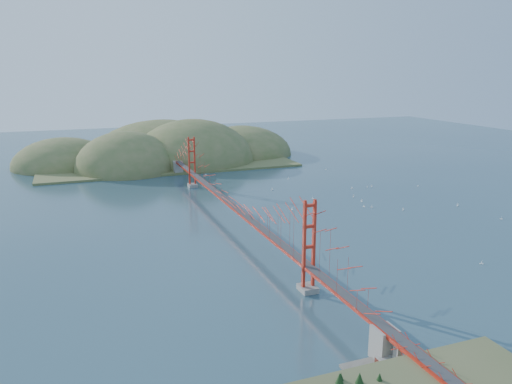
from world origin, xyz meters
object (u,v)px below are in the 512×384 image
object	(u,v)px
sailboat_0	(292,209)
sailboat_1	(364,206)
bridge	(232,185)
fort	(399,363)
sailboat_2	(372,207)

from	to	relation	value
sailboat_0	sailboat_1	xyz separation A→B (m)	(14.33, -3.11, 0.00)
bridge	fort	size ratio (longest dim) A/B	25.51
fort	sailboat_2	world-z (taller)	fort
fort	sailboat_2	size ratio (longest dim) A/B	5.49
bridge	sailboat_2	size ratio (longest dim) A/B	139.97
sailboat_1	sailboat_2	world-z (taller)	sailboat_2
bridge	sailboat_2	xyz separation A→B (m)	(29.00, -0.25, -6.86)
fort	sailboat_2	xyz separation A→B (m)	(28.60, 47.73, -0.52)
bridge	sailboat_1	bearing A→B (deg)	1.62
bridge	fort	xyz separation A→B (m)	(0.40, -47.98, -6.34)
fort	sailboat_0	xyz separation A→B (m)	(13.17, 51.88, -0.52)
bridge	sailboat_0	distance (m)	15.70
sailboat_1	sailboat_2	size ratio (longest dim) A/B	0.92
bridge	fort	world-z (taller)	bridge
sailboat_2	fort	bearing A→B (deg)	-120.93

